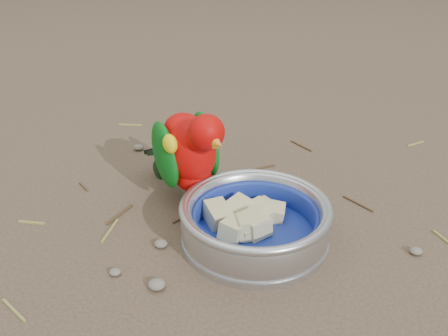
# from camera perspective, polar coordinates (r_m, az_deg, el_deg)

# --- Properties ---
(ground) EXTENTS (60.00, 60.00, 0.00)m
(ground) POSITION_cam_1_polar(r_m,az_deg,el_deg) (0.67, 5.71, -11.14)
(ground) COLOR brown
(food_bowl) EXTENTS (0.20, 0.20, 0.02)m
(food_bowl) POSITION_cam_1_polar(r_m,az_deg,el_deg) (0.70, 3.53, -7.81)
(food_bowl) COLOR #B2B2BA
(food_bowl) RESTS_ON ground
(bowl_wall) EXTENTS (0.20, 0.20, 0.04)m
(bowl_wall) POSITION_cam_1_polar(r_m,az_deg,el_deg) (0.69, 3.60, -5.78)
(bowl_wall) COLOR #B2B2BA
(bowl_wall) RESTS_ON food_bowl
(fruit_wedges) EXTENTS (0.12, 0.12, 0.03)m
(fruit_wedges) POSITION_cam_1_polar(r_m,az_deg,el_deg) (0.69, 3.58, -6.26)
(fruit_wedges) COLOR #CCC289
(fruit_wedges) RESTS_ON food_bowl
(lory_parrot) EXTENTS (0.21, 0.21, 0.16)m
(lory_parrot) POSITION_cam_1_polar(r_m,az_deg,el_deg) (0.75, -3.88, 1.07)
(lory_parrot) COLOR #BA0604
(lory_parrot) RESTS_ON ground
(ground_debris) EXTENTS (0.90, 0.80, 0.01)m
(ground_debris) POSITION_cam_1_polar(r_m,az_deg,el_deg) (0.73, 7.94, -7.23)
(ground_debris) COLOR olive
(ground_debris) RESTS_ON ground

